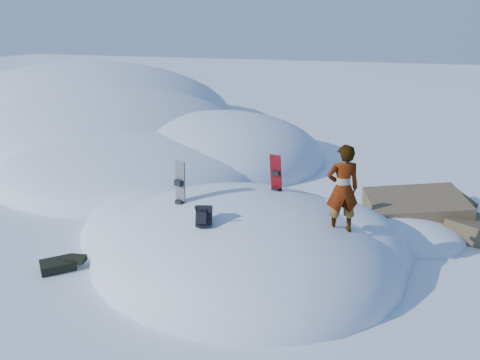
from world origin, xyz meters
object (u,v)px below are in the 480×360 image
(snowboard_red, at_px, (276,183))
(snowboard_dark, at_px, (180,195))
(backpack, at_px, (204,216))
(person, at_px, (343,189))

(snowboard_red, height_order, snowboard_dark, snowboard_dark)
(snowboard_dark, distance_m, backpack, 1.24)
(snowboard_red, distance_m, person, 1.96)
(snowboard_dark, bearing_deg, snowboard_red, 58.81)
(snowboard_red, relative_size, snowboard_dark, 0.93)
(snowboard_dark, bearing_deg, person, 26.38)
(snowboard_red, xyz_separation_m, backpack, (-0.85, -2.17, -0.07))
(snowboard_red, bearing_deg, backpack, -99.44)
(snowboard_dark, height_order, person, person)
(person, bearing_deg, snowboard_red, -57.15)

